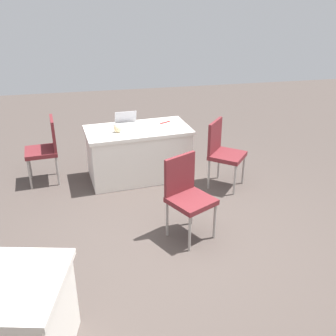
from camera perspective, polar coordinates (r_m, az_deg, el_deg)
name	(u,v)px	position (r m, az deg, el deg)	size (l,w,h in m)	color
ground_plane	(176,244)	(4.51, 1.09, -10.95)	(14.40, 14.40, 0.00)	#4C423D
table_foreground	(139,153)	(5.83, -4.27, 2.17)	(1.55, 0.92, 0.76)	silver
chair_near_front	(223,150)	(5.56, 7.91, 2.60)	(0.62, 0.62, 0.95)	#9E9993
chair_tucked_left	(187,193)	(4.40, 2.77, -3.57)	(0.59, 0.59, 0.95)	#9E9993
chair_tucked_right	(46,146)	(5.90, -17.25, 3.01)	(0.48, 0.48, 0.95)	#9E9993
laptop_silver	(127,124)	(5.78, -5.94, 6.34)	(0.33, 0.31, 0.21)	silver
yarn_ball	(118,128)	(5.56, -7.29, 5.69)	(0.11, 0.11, 0.11)	beige
scissors_red	(165,122)	(5.93, -0.46, 6.59)	(0.18, 0.04, 0.01)	red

